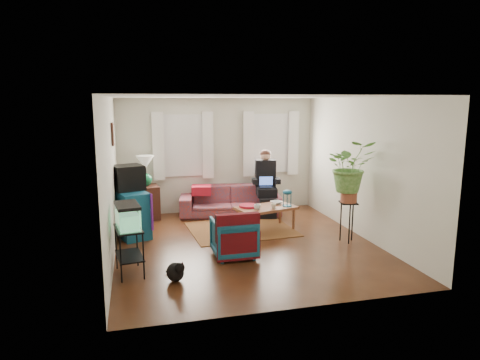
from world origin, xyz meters
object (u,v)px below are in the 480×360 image
object	(u,v)px
plant_stand	(348,222)
armchair	(234,236)
aquarium_stand	(129,251)
dresser	(130,213)
coffee_table	(266,218)
sofa	(230,196)
side_table	(147,202)

from	to	relation	value
plant_stand	armchair	bearing A→B (deg)	-174.08
aquarium_stand	dresser	bearing A→B (deg)	81.15
dresser	coffee_table	distance (m)	2.62
sofa	aquarium_stand	xyz separation A→B (m)	(-2.18, -2.94, -0.08)
dresser	armchair	xyz separation A→B (m)	(1.65, -1.55, -0.09)
armchair	plant_stand	distance (m)	2.19
armchair	plant_stand	bearing A→B (deg)	-174.84
dresser	plant_stand	bearing A→B (deg)	-38.29
aquarium_stand	coffee_table	xyz separation A→B (m)	(2.61, 1.61, -0.11)
plant_stand	side_table	bearing A→B (deg)	144.82
dresser	side_table	bearing A→B (deg)	54.10
coffee_table	side_table	bearing A→B (deg)	132.84
side_table	plant_stand	xyz separation A→B (m)	(3.49, -2.46, 0.00)
dresser	aquarium_stand	distance (m)	1.91
side_table	armchair	bearing A→B (deg)	-63.93
sofa	aquarium_stand	bearing A→B (deg)	-116.70
side_table	coffee_table	distance (m)	2.67
aquarium_stand	plant_stand	bearing A→B (deg)	0.08
sofa	plant_stand	bearing A→B (deg)	-44.98
side_table	armchair	xyz separation A→B (m)	(1.31, -2.68, -0.01)
side_table	coffee_table	xyz separation A→B (m)	(2.26, -1.43, -0.13)
sofa	side_table	xyz separation A→B (m)	(-1.83, 0.10, -0.07)
sofa	side_table	size ratio (longest dim) A/B	3.05
side_table	coffee_table	bearing A→B (deg)	-32.27
sofa	side_table	world-z (taller)	sofa
sofa	coffee_table	size ratio (longest dim) A/B	1.93
armchair	plant_stand	xyz separation A→B (m)	(2.17, 0.23, 0.02)
dresser	coffee_table	world-z (taller)	dresser
dresser	plant_stand	size ratio (longest dim) A/B	1.32
sofa	plant_stand	xyz separation A→B (m)	(1.65, -2.35, -0.07)
armchair	coffee_table	size ratio (longest dim) A/B	0.61
sofa	side_table	distance (m)	1.84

